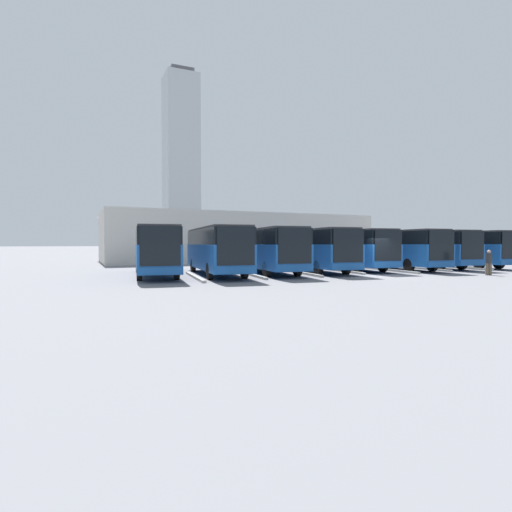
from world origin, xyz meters
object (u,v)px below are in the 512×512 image
Objects in this scene: bus_5 at (265,248)px; bus_0 at (458,247)px; bus_2 at (393,248)px; bus_3 at (347,248)px; bus_7 at (155,249)px; bus_1 at (422,247)px; pedestrian at (489,262)px; bus_6 at (216,249)px; bus_4 at (311,248)px.

bus_0 is at bearing -173.86° from bus_5.
bus_0 is 7.79m from bus_2.
bus_2 is 1.00× the size of bus_3.
bus_0 is at bearing -175.25° from bus_7.
bus_1 is 8.71m from pedestrian.
bus_3 is at bearing -167.79° from bus_5.
bus_2 is 1.00× the size of bus_6.
bus_0 and bus_4 have the same top height.
bus_6 is (23.37, -0.05, 0.00)m from bus_0.
bus_5 is 1.00× the size of bus_6.
bus_6 and bus_7 have the same top height.
bus_4 is 7.80m from bus_6.
bus_4 is at bearing -170.51° from bus_6.
bus_7 is at bearing -8.72° from bus_6.
bus_7 is at bearing -171.86° from pedestrian.
bus_4 and bus_7 have the same top height.
bus_5 is (7.79, 0.68, 0.00)m from bus_3.
bus_1 is at bearing -176.75° from bus_3.
bus_3 is 1.00× the size of bus_7.
bus_4 is (3.90, 0.68, 0.00)m from bus_3.
bus_4 is 1.00× the size of bus_5.
bus_1 is at bearing -172.13° from bus_4.
bus_7 reaches higher than pedestrian.
bus_3 is 7.82m from bus_5.
bus_7 is (3.90, -1.11, 0.00)m from bus_6.
bus_6 is 18.55m from pedestrian.
bus_6 is at bearing 9.49° from bus_4.
bus_5 is (15.58, 0.15, 0.00)m from bus_1.
bus_5 is (11.69, -0.39, 0.00)m from bus_2.
bus_1 is at bearing -172.27° from bus_5.
bus_2 reaches higher than pedestrian.
bus_2 is 7.85m from pedestrian.
pedestrian is (-1.23, 7.71, -0.87)m from bus_2.
bus_0 is at bearing -172.94° from bus_6.
pedestrian is at bearing 79.25° from bus_1.
bus_1 is at bearing 103.46° from pedestrian.
bus_0 is 10.18m from pedestrian.
bus_3 is 3.95m from bus_4.
bus_4 is at bearing 7.87° from bus_1.
bus_7 is (11.69, -0.80, 0.00)m from bus_4.
bus_6 is 4.05m from bus_7.
bus_0 is 1.00× the size of bus_1.
bus_4 is at bearing 17.03° from bus_3.
pedestrian is at bearing 56.88° from bus_0.
bus_2 is 7.80m from bus_4.
bus_2 is at bearing 7.41° from bus_0.
bus_1 is 1.00× the size of bus_6.
bus_5 is at bearing 5.30° from bus_2.
bus_6 is 6.66× the size of pedestrian.
bus_5 is at bearing 179.32° from pedestrian.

